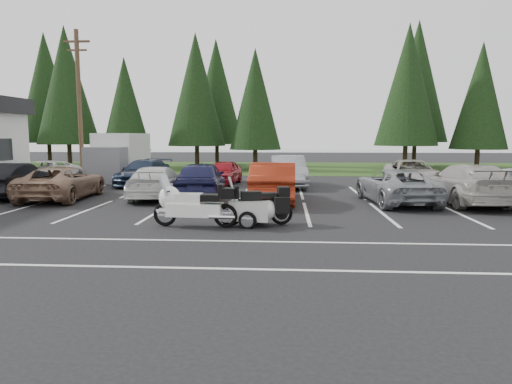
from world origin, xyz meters
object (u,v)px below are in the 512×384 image
object	(u,v)px
car_far_0	(46,173)
car_far_1	(144,172)
cargo_trailer	(251,213)
adventure_motorcycle	(256,201)
car_near_4	(201,180)
car_far_4	(412,174)
utility_pole	(79,103)
car_near_2	(62,183)
box_truck	(117,157)
car_near_5	(274,182)
car_near_3	(157,182)
car_far_2	(223,172)
car_near_1	(13,180)
car_near_6	(396,186)
car_near_7	(467,184)
car_far_3	(288,171)
touring_motorcycle	(195,201)

from	to	relation	value
car_far_0	car_far_1	distance (m)	5.61
cargo_trailer	adventure_motorcycle	world-z (taller)	adventure_motorcycle
car_near_4	car_far_4	size ratio (longest dim) A/B	0.92
car_far_1	adventure_motorcycle	world-z (taller)	adventure_motorcycle
adventure_motorcycle	utility_pole	bearing A→B (deg)	118.55
adventure_motorcycle	car_near_2	bearing A→B (deg)	136.44
car_far_4	box_truck	bearing A→B (deg)	174.62
box_truck	car_near_5	bearing A→B (deg)	-41.39
cargo_trailer	car_near_3	bearing A→B (deg)	136.79
box_truck	car_far_1	size ratio (longest dim) A/B	1.15
car_far_1	car_far_2	xyz separation A→B (m)	(4.40, 0.66, -0.02)
car_near_4	cargo_trailer	size ratio (longest dim) A/B	2.79
car_near_1	car_far_1	bearing A→B (deg)	-134.73
box_truck	car_near_6	world-z (taller)	box_truck
car_near_7	cargo_trailer	distance (m)	9.89
car_near_1	car_far_0	size ratio (longest dim) A/B	0.98
car_near_3	car_near_4	bearing A→B (deg)	179.80
car_far_1	car_far_2	bearing A→B (deg)	13.73
car_near_2	car_far_2	size ratio (longest dim) A/B	1.29
car_far_3	car_far_4	xyz separation A→B (m)	(6.61, 0.08, -0.10)
car_near_4	car_near_6	world-z (taller)	car_near_4
car_near_2	car_near_4	bearing A→B (deg)	-177.23
car_near_2	car_near_6	world-z (taller)	car_near_2
car_far_1	cargo_trailer	xyz separation A→B (m)	(6.86, -11.21, -0.30)
car_far_4	utility_pole	bearing A→B (deg)	177.06
touring_motorcycle	cargo_trailer	xyz separation A→B (m)	(1.69, 0.29, -0.39)
car_near_1	car_far_3	world-z (taller)	car_far_3
car_near_5	car_near_4	bearing A→B (deg)	-15.14
car_near_2	car_near_3	distance (m)	4.10
box_truck	car_near_2	distance (m)	8.55
car_near_4	car_far_1	world-z (taller)	car_near_4
car_near_6	car_far_2	distance (m)	10.52
car_near_2	car_far_0	size ratio (longest dim) A/B	1.08
car_far_1	car_near_5	bearing A→B (deg)	-34.17
car_near_4	car_far_4	xyz separation A→B (m)	(10.47, 4.99, -0.10)
car_far_2	car_far_3	world-z (taller)	car_far_3
box_truck	utility_pole	bearing A→B (deg)	-165.96
car_near_2	cargo_trailer	xyz separation A→B (m)	(8.66, -5.40, -0.32)
car_near_2	car_near_7	bearing A→B (deg)	175.95
car_far_0	car_far_1	bearing A→B (deg)	2.69
car_far_0	cargo_trailer	xyz separation A→B (m)	(12.47, -11.13, -0.26)
car_near_1	adventure_motorcycle	xyz separation A→B (m)	(11.35, -5.85, -0.00)
car_near_3	car_far_1	distance (m)	5.74
car_near_1	cargo_trailer	distance (m)	12.65
car_near_4	car_near_5	xyz separation A→B (m)	(3.23, -0.91, 0.00)
box_truck	car_near_6	xyz separation A→B (m)	(14.96, -8.79, -0.74)
car_far_0	adventure_motorcycle	bearing A→B (deg)	-39.43
car_near_3	cargo_trailer	size ratio (longest dim) A/B	2.79
car_near_2	car_far_2	xyz separation A→B (m)	(6.20, 6.47, -0.04)
touring_motorcycle	car_far_4	bearing A→B (deg)	53.90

